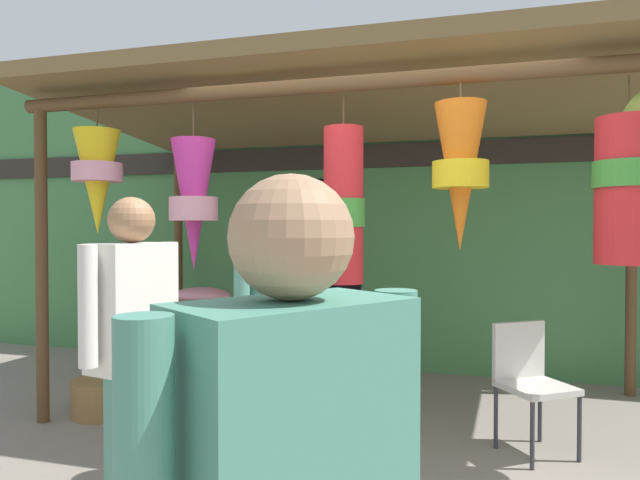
# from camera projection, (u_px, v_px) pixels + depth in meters

# --- Properties ---
(ground_plane) EXTENTS (30.00, 30.00, 0.00)m
(ground_plane) POSITION_uv_depth(u_px,v_px,m) (356.00, 475.00, 3.39)
(ground_plane) COLOR gray
(shop_facade) EXTENTS (11.94, 0.29, 3.59)m
(shop_facade) POSITION_uv_depth(u_px,v_px,m) (411.00, 198.00, 5.94)
(shop_facade) COLOR #47844C
(shop_facade) RESTS_ON ground_plane
(market_stall_canopy) EXTENTS (4.97, 2.51, 2.67)m
(market_stall_canopy) POSITION_uv_depth(u_px,v_px,m) (361.00, 125.00, 4.37)
(market_stall_canopy) COLOR brown
(market_stall_canopy) RESTS_ON ground_plane
(display_table) EXTENTS (1.14, 0.78, 0.77)m
(display_table) POSITION_uv_depth(u_px,v_px,m) (209.00, 313.00, 5.29)
(display_table) COLOR brown
(display_table) RESTS_ON ground_plane
(flower_heap_on_table) EXTENTS (0.56, 0.40, 0.15)m
(flower_heap_on_table) POSITION_uv_depth(u_px,v_px,m) (203.00, 296.00, 5.29)
(flower_heap_on_table) COLOR pink
(flower_heap_on_table) RESTS_ON display_table
(folding_chair) EXTENTS (0.56, 0.56, 0.84)m
(folding_chair) POSITION_uv_depth(u_px,v_px,m) (529.00, 375.00, 3.76)
(folding_chair) COLOR beige
(folding_chair) RESTS_ON ground_plane
(wicker_basket_by_table) EXTENTS (0.48, 0.48, 0.28)m
(wicker_basket_by_table) POSITION_uv_depth(u_px,v_px,m) (103.00, 397.00, 4.50)
(wicker_basket_by_table) COLOR olive
(wicker_basket_by_table) RESTS_ON ground_plane
(vendor_in_orange) EXTENTS (0.30, 0.58, 1.62)m
(vendor_in_orange) POSITION_uv_depth(u_px,v_px,m) (132.00, 336.00, 2.73)
(vendor_in_orange) COLOR #4C8E7A
(vendor_in_orange) RESTS_ON ground_plane
(shopper_by_bananas) EXTENTS (0.32, 0.57, 1.73)m
(shopper_by_bananas) POSITION_uv_depth(u_px,v_px,m) (271.00, 306.00, 3.27)
(shopper_by_bananas) COLOR #B23347
(shopper_by_bananas) RESTS_ON ground_plane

